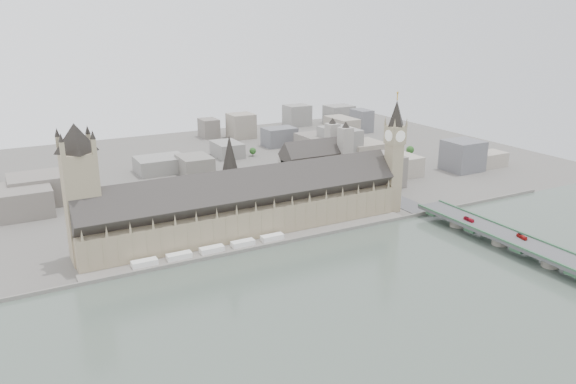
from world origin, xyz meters
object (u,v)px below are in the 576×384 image
palace_of_westminster (246,207)px  elizabeth_tower (394,148)px  car_approach (386,183)px  red_bus_north (469,219)px  victoria_tower (81,187)px  red_bus_south (522,237)px  westminster_abbey (316,166)px  westminster_bridge (492,235)px

palace_of_westminster → elizabeth_tower: 142.94m
palace_of_westminster → car_approach: palace_of_westminster is taller
elizabeth_tower → red_bus_north: bearing=-74.0°
victoria_tower → red_bus_north: victoria_tower is taller
victoria_tower → red_bus_north: (280.90, -90.90, -43.56)m
victoria_tower → red_bus_south: (287.83, -137.08, -43.60)m
westminster_abbey → red_bus_north: size_ratio=6.81×
westminster_abbey → elizabeth_tower: bearing=-72.7°
westminster_bridge → westminster_abbey: (-51.08, 182.50, 19.96)m
elizabeth_tower → red_bus_north: 88.93m
palace_of_westminster → car_approach: 170.25m
red_bus_north → red_bus_south: size_ratio=1.02×
elizabeth_tower → car_approach: size_ratio=20.97×
elizabeth_tower → red_bus_south: (27.83, -119.08, -46.48)m
red_bus_south → palace_of_westminster: bearing=153.1°
palace_of_westminster → elizabeth_tower: elizabeth_tower is taller
westminster_bridge → palace_of_westminster: bearing=146.5°
red_bus_south → westminster_abbey: bearing=116.3°
palace_of_westminster → westminster_bridge: (162.00, -107.20, -17.58)m
red_bus_north → victoria_tower: bearing=163.7°
red_bus_south → car_approach: (0.86, 163.33, -0.61)m
victoria_tower → westminster_abbey: size_ratio=1.47×
victoria_tower → westminster_bridge: (284.00, -113.50, -50.08)m
victoria_tower → car_approach: victoria_tower is taller
westminster_abbey → red_bus_north: (47.98, -159.90, -13.44)m
westminster_abbey → red_bus_south: size_ratio=6.98×
elizabeth_tower → westminster_bridge: 111.81m
elizabeth_tower → westminster_abbey: bearing=107.3°
palace_of_westminster → victoria_tower: victoria_tower is taller
elizabeth_tower → car_approach: 70.70m
westminster_abbey → car_approach: 71.67m
red_bus_north → red_bus_south: (6.93, -46.17, -0.03)m
palace_of_westminster → victoria_tower: (-122.00, 6.30, 32.50)m
victoria_tower → westminster_abbey: (232.92, 69.00, -30.12)m
westminster_bridge → westminster_abbey: 190.56m
victoria_tower → red_bus_south: size_ratio=10.26×
palace_of_westminster → car_approach: (166.69, 32.55, -11.71)m
westminster_bridge → car_approach: 139.95m
elizabeth_tower → palace_of_westminster: bearing=175.2°
red_bus_south → car_approach: red_bus_south is taller
palace_of_westminster → westminster_abbey: westminster_abbey is taller
palace_of_westminster → elizabeth_tower: (138.00, -11.70, 35.38)m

